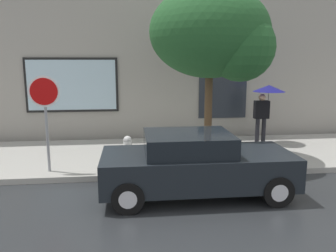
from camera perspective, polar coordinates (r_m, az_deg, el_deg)
The scene contains 8 objects.
ground_plane at distance 7.69m, azimuth 1.34°, elevation -11.36°, with size 60.00×60.00×0.00m, color #282B2D.
sidewalk at distance 10.49m, azimuth -0.86°, elevation -4.82°, with size 20.00×4.00×0.15m, color #A3A099.
building_facade at distance 12.60m, azimuth -2.13°, elevation 13.45°, with size 20.00×0.67×7.00m.
parked_car at distance 7.47m, azimuth 4.60°, elevation -6.44°, with size 4.10×1.81×1.39m.
fire_hydrant at distance 9.16m, azimuth -6.74°, elevation -4.17°, with size 0.30×0.44×0.81m.
pedestrian_with_umbrella at distance 11.85m, azimuth 16.18°, elevation 4.76°, with size 1.06×1.06×1.97m.
street_tree at distance 9.68m, azimuth 8.07°, elevation 14.77°, with size 3.34×2.84×4.78m.
stop_sign at distance 8.86m, azimuth -19.90°, elevation 3.34°, with size 0.76×0.10×2.41m.
Camera 1 is at (-0.97, -7.06, 2.91)m, focal length 36.42 mm.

